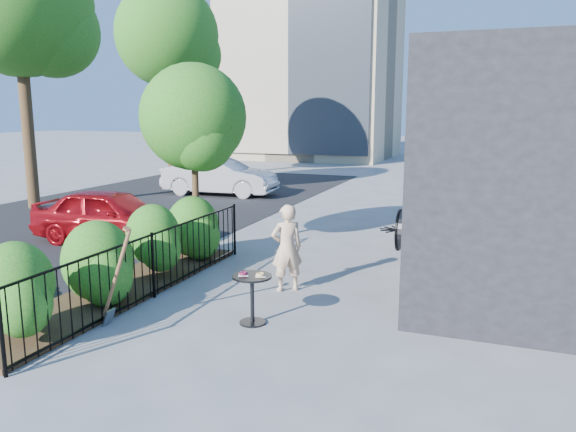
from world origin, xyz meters
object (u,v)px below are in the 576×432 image
at_px(car_red, 111,216).
at_px(cafe_table, 252,290).
at_px(shovel, 115,282).
at_px(patio_tree, 195,124).
at_px(car_silver, 220,176).
at_px(woman, 287,248).
at_px(street_tree_far, 168,41).
at_px(street_tree_near, 18,11).

bearing_deg(car_red, cafe_table, -127.81).
xyz_separation_m(cafe_table, shovel, (-1.74, -0.80, 0.16)).
xyz_separation_m(patio_tree, car_silver, (-3.55, 7.77, -2.08)).
bearing_deg(car_red, patio_tree, -99.63).
bearing_deg(patio_tree, car_silver, 114.59).
xyz_separation_m(patio_tree, cafe_table, (2.72, -3.23, -2.27)).
relative_size(woman, car_red, 0.40).
bearing_deg(patio_tree, street_tree_far, 124.51).
xyz_separation_m(street_tree_near, woman, (10.34, -4.83, -5.17)).
height_order(street_tree_near, woman, street_tree_near).
bearing_deg(car_silver, shovel, -162.23).
xyz_separation_m(street_tree_far, shovel, (8.68, -15.23, -5.26)).
xyz_separation_m(patio_tree, street_tree_near, (-7.70, 3.20, 3.15)).
bearing_deg(woman, street_tree_near, -62.91).
bearing_deg(cafe_table, woman, 92.80).
height_order(patio_tree, street_tree_far, street_tree_far).
bearing_deg(patio_tree, shovel, -76.35).
height_order(car_red, car_silver, car_silver).
relative_size(street_tree_far, shovel, 5.50).
relative_size(patio_tree, woman, 2.64).
height_order(street_tree_near, car_red, street_tree_near).
distance_m(woman, shovel, 2.92).
xyz_separation_m(shovel, car_red, (-3.41, 4.27, -0.03)).
height_order(street_tree_far, car_silver, street_tree_far).
distance_m(cafe_table, shovel, 1.92).
height_order(street_tree_far, car_red, street_tree_far).
distance_m(patio_tree, cafe_table, 4.79).
bearing_deg(car_red, shovel, -145.23).
height_order(patio_tree, car_red, patio_tree).
relative_size(patio_tree, car_red, 1.06).
height_order(shovel, car_red, shovel).
distance_m(patio_tree, car_silver, 8.79).
xyz_separation_m(street_tree_far, car_red, (5.26, -10.95, -5.28)).
distance_m(shovel, car_red, 5.47).
height_order(woman, car_silver, woman).
xyz_separation_m(car_red, car_silver, (-1.12, 7.52, 0.05)).
relative_size(street_tree_near, shovel, 5.50).
relative_size(patio_tree, car_silver, 0.95).
height_order(patio_tree, car_silver, patio_tree).
distance_m(street_tree_near, shovel, 12.46).
bearing_deg(patio_tree, car_red, 174.23).
height_order(cafe_table, car_silver, car_silver).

